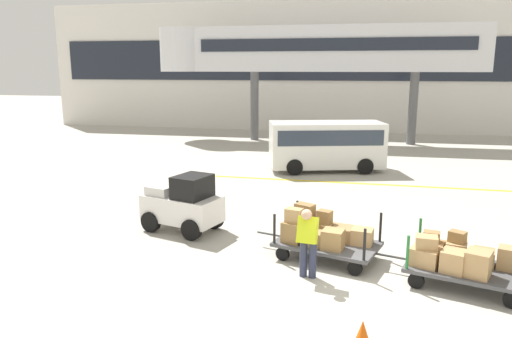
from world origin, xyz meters
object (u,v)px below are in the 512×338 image
object	(u,v)px
baggage_cart_lead	(322,235)
baggage_cart_middle	(460,260)
shuttle_van	(326,142)
baggage_tug	(183,204)
safety_cone_near	(362,337)
baggage_handler	(308,239)

from	to	relation	value
baggage_cart_lead	baggage_cart_middle	size ratio (longest dim) A/B	1.00
baggage_cart_middle	baggage_cart_lead	bearing A→B (deg)	162.07
baggage_cart_middle	shuttle_van	distance (m)	11.40
baggage_cart_middle	baggage_tug	bearing A→B (deg)	162.72
baggage_tug	shuttle_van	size ratio (longest dim) A/B	0.45
baggage_tug	baggage_cart_lead	size ratio (longest dim) A/B	0.76
shuttle_van	safety_cone_near	size ratio (longest dim) A/B	9.32
safety_cone_near	baggage_cart_middle	bearing A→B (deg)	55.73
baggage_tug	safety_cone_near	size ratio (longest dim) A/B	4.24
baggage_cart_middle	safety_cone_near	distance (m)	3.50
baggage_handler	shuttle_van	world-z (taller)	shuttle_van
baggage_cart_middle	baggage_handler	bearing A→B (deg)	-174.16
baggage_tug	baggage_cart_lead	distance (m)	4.03
baggage_handler	safety_cone_near	size ratio (longest dim) A/B	2.84
baggage_cart_middle	safety_cone_near	bearing A→B (deg)	-124.27
shuttle_van	baggage_cart_middle	bearing A→B (deg)	-72.65
baggage_cart_lead	shuttle_van	bearing A→B (deg)	93.07
baggage_handler	safety_cone_near	distance (m)	2.86
baggage_tug	baggage_cart_middle	world-z (taller)	baggage_tug
baggage_cart_lead	shuttle_van	size ratio (longest dim) A/B	0.60
baggage_tug	safety_cone_near	bearing A→B (deg)	-46.31
baggage_cart_lead	safety_cone_near	bearing A→B (deg)	-76.76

